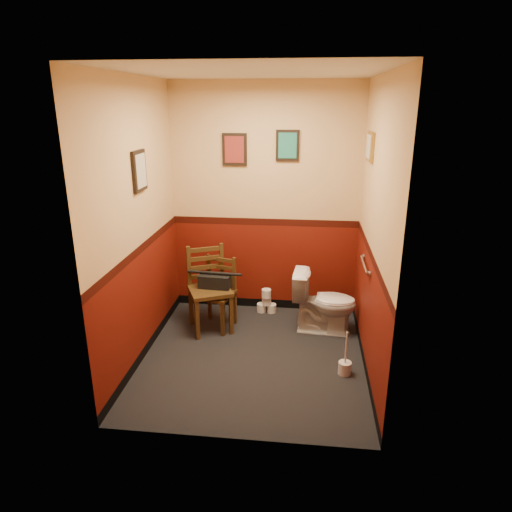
{
  "coord_description": "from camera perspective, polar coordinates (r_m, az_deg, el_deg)",
  "views": [
    {
      "loc": [
        0.48,
        -4.04,
        2.46
      ],
      "look_at": [
        0.0,
        0.25,
        1.0
      ],
      "focal_mm": 32.0,
      "sensor_mm": 36.0,
      "label": 1
    }
  ],
  "objects": [
    {
      "name": "floor",
      "position": [
        4.75,
        -0.35,
        -12.47
      ],
      "size": [
        2.2,
        2.4,
        0.0
      ],
      "primitive_type": "cube",
      "color": "black",
      "rests_on": "ground"
    },
    {
      "name": "ceiling",
      "position": [
        4.07,
        -0.43,
        22.07
      ],
      "size": [
        2.2,
        2.4,
        0.0
      ],
      "primitive_type": "cube",
      "rotation": [
        3.14,
        0.0,
        0.0
      ],
      "color": "silver",
      "rests_on": "ground"
    },
    {
      "name": "wall_back",
      "position": [
        5.38,
        1.14,
        6.78
      ],
      "size": [
        2.2,
        0.0,
        2.7
      ],
      "primitive_type": "cube",
      "rotation": [
        1.57,
        0.0,
        0.0
      ],
      "color": "#5A1108",
      "rests_on": "ground"
    },
    {
      "name": "wall_front",
      "position": [
        3.09,
        -3.03,
        -2.43
      ],
      "size": [
        2.2,
        0.0,
        2.7
      ],
      "primitive_type": "cube",
      "rotation": [
        -1.57,
        0.0,
        0.0
      ],
      "color": "#5A1108",
      "rests_on": "ground"
    },
    {
      "name": "wall_left",
      "position": [
        4.48,
        -14.53,
        3.73
      ],
      "size": [
        0.0,
        2.4,
        2.7
      ],
      "primitive_type": "cube",
      "rotation": [
        1.57,
        0.0,
        1.57
      ],
      "color": "#5A1108",
      "rests_on": "ground"
    },
    {
      "name": "wall_right",
      "position": [
        4.23,
        14.59,
        2.87
      ],
      "size": [
        0.0,
        2.4,
        2.7
      ],
      "primitive_type": "cube",
      "rotation": [
        1.57,
        0.0,
        -1.57
      ],
      "color": "#5A1108",
      "rests_on": "ground"
    },
    {
      "name": "grab_bar",
      "position": [
        4.58,
        13.41,
        -1.07
      ],
      "size": [
        0.05,
        0.56,
        0.06
      ],
      "color": "silver",
      "rests_on": "wall_right"
    },
    {
      "name": "framed_print_back_a",
      "position": [
        5.31,
        -2.7,
        13.16
      ],
      "size": [
        0.28,
        0.04,
        0.36
      ],
      "color": "black",
      "rests_on": "wall_back"
    },
    {
      "name": "framed_print_back_b",
      "position": [
        5.24,
        3.97,
        13.62
      ],
      "size": [
        0.26,
        0.04,
        0.34
      ],
      "color": "black",
      "rests_on": "wall_back"
    },
    {
      "name": "framed_print_left",
      "position": [
        4.47,
        -14.36,
        10.27
      ],
      "size": [
        0.04,
        0.3,
        0.38
      ],
      "color": "black",
      "rests_on": "wall_left"
    },
    {
      "name": "framed_print_right",
      "position": [
        4.69,
        14.08,
        13.14
      ],
      "size": [
        0.04,
        0.34,
        0.28
      ],
      "color": "olive",
      "rests_on": "wall_right"
    },
    {
      "name": "toilet",
      "position": [
        5.15,
        8.54,
        -5.77
      ],
      "size": [
        0.74,
        0.45,
        0.69
      ],
      "primitive_type": "imported",
      "rotation": [
        0.0,
        0.0,
        1.49
      ],
      "color": "white",
      "rests_on": "floor"
    },
    {
      "name": "toilet_brush",
      "position": [
        4.54,
        11.04,
        -13.46
      ],
      "size": [
        0.12,
        0.12,
        0.44
      ],
      "color": "silver",
      "rests_on": "floor"
    },
    {
      "name": "chair_left",
      "position": [
        5.14,
        -5.89,
        -4.12
      ],
      "size": [
        0.59,
        0.59,
        0.95
      ],
      "rotation": [
        0.0,
        0.0,
        0.43
      ],
      "color": "#452E14",
      "rests_on": "floor"
    },
    {
      "name": "chair_right",
      "position": [
        5.2,
        -4.92,
        -4.64
      ],
      "size": [
        0.47,
        0.47,
        0.81
      ],
      "rotation": [
        0.0,
        0.0,
        -0.27
      ],
      "color": "#452E14",
      "rests_on": "floor"
    },
    {
      "name": "handbag",
      "position": [
        5.12,
        -5.14,
        -3.47
      ],
      "size": [
        0.36,
        0.2,
        0.26
      ],
      "rotation": [
        0.0,
        0.0,
        -0.08
      ],
      "color": "black",
      "rests_on": "chair_right"
    },
    {
      "name": "tp_stack",
      "position": [
        5.62,
        1.32,
        -5.83
      ],
      "size": [
        0.24,
        0.15,
        0.31
      ],
      "color": "silver",
      "rests_on": "floor"
    }
  ]
}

